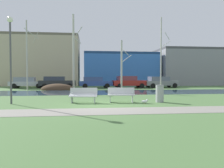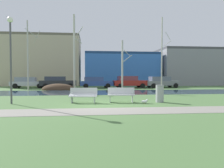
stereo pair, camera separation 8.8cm
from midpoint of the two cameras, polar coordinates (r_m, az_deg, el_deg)
name	(u,v)px [view 1 (the left image)]	position (r m, az deg, el deg)	size (l,w,h in m)	color
ground_plane	(97,92)	(21.30, -4.32, -2.10)	(120.00, 120.00, 0.00)	#4C703D
paved_path_strip	(107,111)	(9.25, -1.69, -7.42)	(60.00, 1.86, 0.01)	gray
river_band	(97,92)	(20.51, -4.25, -2.25)	(80.00, 6.30, 0.01)	#2D475B
soil_mound	(58,90)	(25.15, -14.73, -1.54)	(3.84, 2.63, 1.45)	#423021
bench_left	(83,95)	(12.25, -8.02, -2.92)	(1.65, 0.74, 0.87)	#B2B5B7
bench_right	(121,94)	(12.39, 2.34, -2.85)	(1.65, 0.74, 0.87)	#B2B5B7
trash_bin	(160,93)	(12.74, 12.69, -2.50)	(0.49, 0.49, 1.02)	#999B9E
seagull	(145,101)	(11.93, 8.75, -4.70)	(0.43, 0.16, 0.26)	white
streetlamp	(10,45)	(12.99, -26.16, 9.54)	(0.32, 0.32, 4.83)	#4C4C51
birch_far_left	(27,54)	(25.87, -22.21, 7.58)	(1.47, 2.72, 7.94)	#BCB7A8
birch_left	(74,51)	(26.09, -10.52, 8.77)	(1.24, 2.02, 9.07)	beige
birch_center_left	(122,64)	(25.80, 2.60, 5.42)	(1.32, 2.10, 6.00)	beige
birch_center	(161,52)	(28.00, 13.19, 8.37)	(1.31, 2.29, 9.18)	#BCB7A8
parked_van_nearest_silver	(27,82)	(30.43, -22.28, 0.44)	(4.71, 2.15, 1.47)	#B2B5BC
parked_sedan_second_dark	(57,82)	(29.21, -14.91, 0.54)	(4.89, 2.18, 1.56)	#282B30
parked_hatch_third_blue	(95,82)	(28.28, -4.80, 0.49)	(4.51, 2.25, 1.49)	#2D4793
parked_wagon_fourth_red	(128,82)	(28.69, 4.44, 0.62)	(4.67, 2.26, 1.61)	maroon
parked_suv_fifth_grey	(160,82)	(29.97, 13.00, 0.58)	(4.90, 2.31, 1.55)	slate
building_beige_block	(36,61)	(38.99, -20.00, 5.98)	(14.75, 6.56, 8.63)	#BCAD8E
building_blue_store	(120,69)	(38.14, 2.05, 4.00)	(12.74, 7.12, 5.72)	#3870C6
building_grey_warehouse	(190,67)	(42.01, 20.55, 4.26)	(12.87, 8.61, 6.55)	gray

